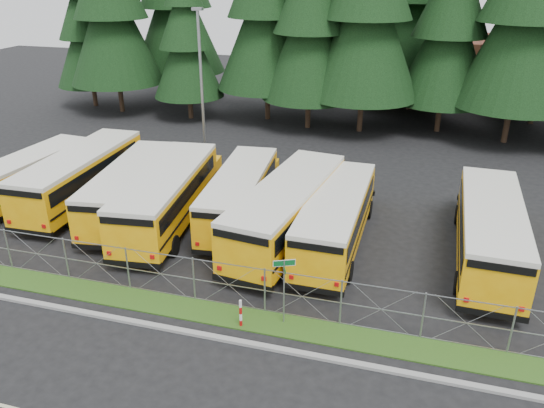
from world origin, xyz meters
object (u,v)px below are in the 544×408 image
(bus_east, at_px, (489,232))
(bus_3, at_px, (171,197))
(bus_0, at_px, (35,175))
(light_standard, at_px, (201,81))
(bus_1, at_px, (85,177))
(bus_4, at_px, (241,195))
(bus_5, at_px, (290,211))
(bus_6, at_px, (337,219))
(bus_2, at_px, (134,189))
(street_sign, at_px, (284,278))
(striped_bollard, at_px, (241,314))

(bus_east, bearing_deg, bus_3, -176.76)
(bus_0, relative_size, bus_3, 0.86)
(bus_0, relative_size, light_standard, 0.99)
(bus_1, height_order, bus_4, bus_1)
(bus_4, relative_size, bus_5, 0.89)
(bus_1, height_order, bus_east, bus_1)
(bus_6, xyz_separation_m, light_standard, (-11.03, 9.96, 4.07))
(bus_2, xyz_separation_m, light_standard, (0.23, 9.37, 4.08))
(street_sign, distance_m, light_standard, 19.89)
(bus_1, relative_size, bus_6, 1.05)
(bus_1, relative_size, bus_4, 1.09)
(striped_bollard, bearing_deg, bus_5, 89.66)
(bus_east, bearing_deg, light_standard, 153.76)
(bus_east, xyz_separation_m, street_sign, (-7.79, -7.18, 0.54))
(street_sign, height_order, light_standard, light_standard)
(bus_3, relative_size, bus_4, 1.10)
(bus_2, bearing_deg, bus_3, -21.44)
(bus_4, bearing_deg, bus_2, -176.44)
(bus_2, relative_size, light_standard, 1.07)
(bus_1, distance_m, bus_2, 3.62)
(bus_6, distance_m, striped_bollard, 7.86)
(bus_4, height_order, bus_5, bus_5)
(bus_2, distance_m, bus_5, 8.96)
(bus_0, xyz_separation_m, street_sign, (17.26, -7.88, 0.72))
(bus_2, bearing_deg, light_standard, 80.66)
(bus_1, bearing_deg, light_standard, 64.69)
(bus_east, distance_m, street_sign, 10.61)
(bus_2, height_order, street_sign, bus_2)
(bus_0, xyz_separation_m, bus_5, (15.80, -1.11, 0.25))
(bus_4, relative_size, street_sign, 3.75)
(bus_5, distance_m, bus_east, 9.26)
(bus_3, relative_size, striped_bollard, 9.68)
(bus_4, xyz_separation_m, bus_east, (12.33, -1.11, 0.11))
(bus_east, bearing_deg, street_sign, -135.52)
(bus_east, bearing_deg, bus_2, -178.82)
(bus_1, bearing_deg, bus_4, -0.51)
(striped_bollard, bearing_deg, bus_east, 40.16)
(bus_4, height_order, bus_east, bus_east)
(bus_east, height_order, striped_bollard, bus_east)
(bus_2, xyz_separation_m, bus_4, (5.86, 0.91, -0.04))
(bus_1, distance_m, street_sign, 16.14)
(bus_2, distance_m, bus_3, 2.53)
(bus_3, distance_m, light_standard, 10.95)
(street_sign, bearing_deg, bus_2, 144.66)
(bus_3, relative_size, light_standard, 1.15)
(bus_1, distance_m, striped_bollard, 15.24)
(bus_east, bearing_deg, bus_6, -174.90)
(bus_1, xyz_separation_m, light_standard, (3.78, 8.65, 3.99))
(bus_0, bearing_deg, bus_4, 6.45)
(bus_2, distance_m, bus_4, 5.93)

